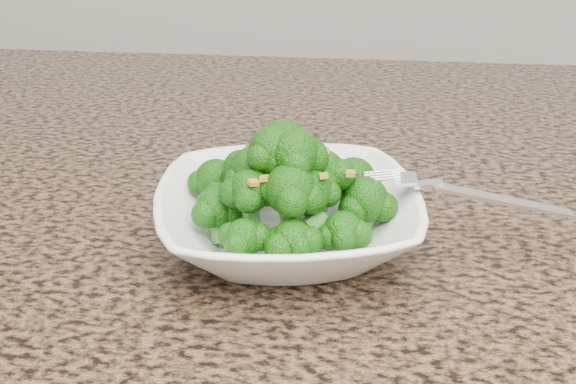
# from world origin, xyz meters

# --- Properties ---
(granite_counter) EXTENTS (1.64, 1.04, 0.03)m
(granite_counter) POSITION_xyz_m (0.00, 0.30, 0.89)
(granite_counter) COLOR brown
(granite_counter) RESTS_ON cabinet
(bowl) EXTENTS (0.25, 0.25, 0.05)m
(bowl) POSITION_xyz_m (-0.02, 0.21, 0.93)
(bowl) COLOR white
(bowl) RESTS_ON granite_counter
(broccoli_pile) EXTENTS (0.19, 0.19, 0.07)m
(broccoli_pile) POSITION_xyz_m (-0.02, 0.21, 0.99)
(broccoli_pile) COLOR #175C0A
(broccoli_pile) RESTS_ON bowl
(garlic_topping) EXTENTS (0.11, 0.11, 0.01)m
(garlic_topping) POSITION_xyz_m (-0.02, 0.21, 1.02)
(garlic_topping) COLOR #BB8F2D
(garlic_topping) RESTS_ON broccoli_pile
(fork) EXTENTS (0.19, 0.04, 0.01)m
(fork) POSITION_xyz_m (0.10, 0.22, 0.96)
(fork) COLOR silver
(fork) RESTS_ON bowl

